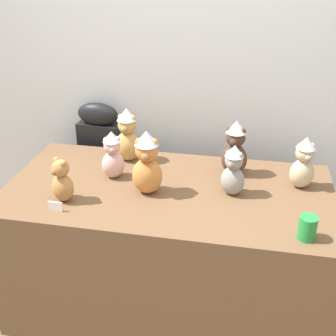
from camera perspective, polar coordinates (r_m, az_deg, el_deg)
name	(u,v)px	position (r m, az deg, el deg)	size (l,w,h in m)	color
ground_plane	(159,332)	(2.64, -1.12, -20.58)	(10.00, 10.00, 0.00)	brown
wall_back	(190,63)	(2.78, 2.83, 13.51)	(7.00, 0.08, 2.60)	silver
display_table	(168,248)	(2.55, 0.00, -10.43)	(1.74, 0.88, 0.80)	brown
instrument_case	(102,174)	(3.08, -8.54, -0.78)	(0.29, 0.14, 1.04)	black
teddy_bear_honey	(127,135)	(2.58, -5.30, 4.25)	(0.15, 0.13, 0.32)	tan
teddy_bear_blush	(113,155)	(2.40, -7.23, 1.66)	(0.15, 0.14, 0.27)	beige
teddy_bear_sand	(303,163)	(2.38, 17.22, 0.60)	(0.16, 0.15, 0.29)	#CCB78E
teddy_bear_cocoa	(235,148)	(2.44, 8.71, 2.55)	(0.16, 0.14, 0.32)	#4C3323
teddy_bear_ginger	(147,163)	(2.22, -2.76, 0.62)	(0.17, 0.15, 0.34)	#D17F3D
teddy_bear_ash	(233,171)	(2.24, 8.48, -0.35)	(0.15, 0.14, 0.27)	gray
teddy_bear_caramel	(62,181)	(2.23, -13.63, -1.71)	(0.15, 0.14, 0.23)	#B27A42
party_cup_green	(307,228)	(2.01, 17.69, -7.44)	(0.08, 0.08, 0.11)	#238C3D
name_card_front_left	(55,206)	(2.19, -14.45, -4.86)	(0.07, 0.01, 0.05)	white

